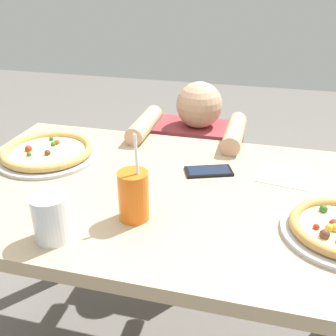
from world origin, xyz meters
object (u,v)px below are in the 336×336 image
Objects in this scene: pizza_far at (48,152)px; water_cup_clear at (51,217)px; diner_seated at (196,186)px; cell_phone at (209,171)px; drink_cup_colored at (134,195)px.

water_cup_clear reaches higher than pizza_far.
pizza_far is at bearing -129.94° from diner_seated.
water_cup_clear is at bearing -125.47° from cell_phone.
diner_seated reaches higher than water_cup_clear.
pizza_far is 1.47× the size of drink_cup_colored.
drink_cup_colored reaches higher than diner_seated.
cell_phone is (0.15, 0.30, -0.06)m from drink_cup_colored.
drink_cup_colored is 0.26× the size of diner_seated.
cell_phone is at bearing 2.47° from pizza_far.
cell_phone is at bearing 54.53° from water_cup_clear.
cell_phone is 0.62m from diner_seated.
cell_phone is (0.31, 0.44, -0.06)m from water_cup_clear.
diner_seated is (-0.12, 0.50, -0.35)m from cell_phone.
pizza_far is 2.96× the size of water_cup_clear.
water_cup_clear is 1.03m from diner_seated.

